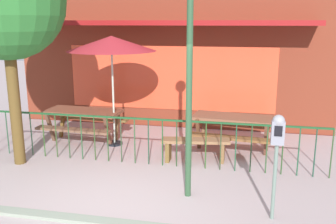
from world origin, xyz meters
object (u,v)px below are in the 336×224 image
(patio_umbrella, at_px, (111,44))
(street_tree, at_px, (5,1))
(street_lamp, at_px, (190,50))
(picnic_table_left, at_px, (84,117))
(picnic_table_right, at_px, (234,123))
(parking_meter_near, at_px, (277,140))
(patio_bench, at_px, (195,145))

(patio_umbrella, distance_m, street_tree, 2.32)
(street_lamp, bearing_deg, street_tree, 167.80)
(picnic_table_left, bearing_deg, picnic_table_right, 1.94)
(parking_meter_near, distance_m, street_tree, 5.48)
(picnic_table_right, bearing_deg, street_tree, -157.64)
(picnic_table_right, relative_size, parking_meter_near, 1.23)
(patio_umbrella, xyz_separation_m, street_tree, (-1.50, -1.54, 0.86))
(parking_meter_near, relative_size, street_tree, 0.36)
(patio_umbrella, height_order, street_lamp, street_lamp)
(picnic_table_right, distance_m, parking_meter_near, 3.17)
(picnic_table_right, xyz_separation_m, patio_bench, (-0.73, -0.92, -0.26))
(picnic_table_left, relative_size, patio_bench, 1.30)
(picnic_table_left, xyz_separation_m, patio_bench, (2.81, -0.80, -0.26))
(picnic_table_left, bearing_deg, street_lamp, -39.65)
(picnic_table_right, relative_size, patio_umbrella, 0.77)
(picnic_table_left, distance_m, street_tree, 3.14)
(picnic_table_right, xyz_separation_m, street_tree, (-4.25, -1.75, 2.59))
(picnic_table_right, xyz_separation_m, parking_meter_near, (0.70, -3.03, 0.61))
(patio_umbrella, bearing_deg, picnic_table_left, 173.82)
(picnic_table_left, distance_m, patio_bench, 2.94)
(picnic_table_left, height_order, street_tree, street_tree)
(patio_umbrella, relative_size, street_tree, 0.58)
(street_lamp, bearing_deg, patio_umbrella, 132.25)
(patio_bench, bearing_deg, street_tree, -166.82)
(picnic_table_right, xyz_separation_m, patio_umbrella, (-2.75, -0.21, 1.73))
(patio_umbrella, height_order, patio_bench, patio_umbrella)
(picnic_table_left, relative_size, parking_meter_near, 1.18)
(patio_bench, relative_size, street_tree, 0.33)
(parking_meter_near, bearing_deg, picnic_table_left, 145.54)
(patio_umbrella, bearing_deg, street_tree, -134.27)
(patio_umbrella, relative_size, patio_bench, 1.76)
(picnic_table_left, relative_size, picnic_table_right, 0.96)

